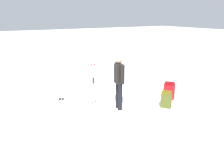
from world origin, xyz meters
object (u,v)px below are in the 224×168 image
at_px(skier_standing, 119,80).
at_px(ski_pair_near, 61,100).
at_px(backpack_large_dark, 166,100).
at_px(backpack_bright, 169,91).
at_px(thermos_bottle, 93,81).
at_px(ski_poles_planted_near, 93,82).

distance_m(skier_standing, ski_pair_near, 2.34).
distance_m(backpack_large_dark, backpack_bright, 0.87).
bearing_deg(backpack_bright, thermos_bottle, -64.90).
bearing_deg(backpack_bright, ski_pair_near, -28.93).
xyz_separation_m(ski_pair_near, thermos_bottle, (-1.90, -1.24, 0.12)).
distance_m(backpack_large_dark, thermos_bottle, 3.73).
bearing_deg(ski_poles_planted_near, backpack_bright, 158.45).
relative_size(ski_pair_near, ski_poles_planted_near, 1.30).
height_order(skier_standing, ski_pair_near, skier_standing).
bearing_deg(ski_poles_planted_near, backpack_large_dark, 139.96).
bearing_deg(thermos_bottle, skier_standing, 78.81).
distance_m(skier_standing, thermos_bottle, 3.10).
bearing_deg(ski_pair_near, thermos_bottle, -146.74).
height_order(backpack_large_dark, thermos_bottle, backpack_large_dark).
distance_m(ski_poles_planted_near, thermos_bottle, 2.43).
distance_m(skier_standing, ski_poles_planted_near, 0.98).
bearing_deg(skier_standing, ski_poles_planted_near, -60.43).
distance_m(skier_standing, backpack_bright, 2.14).
bearing_deg(backpack_large_dark, backpack_bright, -140.54).
bearing_deg(ski_poles_planted_near, skier_standing, 119.57).
bearing_deg(skier_standing, backpack_large_dark, 152.51).
height_order(ski_pair_near, backpack_bright, backpack_bright).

